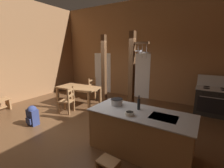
% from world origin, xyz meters
% --- Properties ---
extents(ground_plane, '(8.61, 7.75, 0.10)m').
position_xyz_m(ground_plane, '(0.00, 0.00, -0.05)').
color(ground_plane, brown).
extents(wall_back, '(8.61, 0.14, 4.34)m').
position_xyz_m(wall_back, '(0.00, 3.55, 2.17)').
color(wall_back, '#93663F').
rests_on(wall_back, ground_plane).
extents(wall_left, '(0.14, 7.75, 4.34)m').
position_xyz_m(wall_left, '(-3.97, 0.00, 2.17)').
color(wall_left, '#93663F').
rests_on(wall_left, ground_plane).
extents(glazed_door_back_left, '(1.00, 0.01, 2.05)m').
position_xyz_m(glazed_door_back_left, '(-1.76, 3.47, 1.02)').
color(glazed_door_back_left, white).
rests_on(glazed_door_back_left, ground_plane).
extents(glazed_panel_back_right, '(0.84, 0.01, 2.05)m').
position_xyz_m(glazed_panel_back_right, '(0.39, 3.47, 1.02)').
color(glazed_panel_back_right, white).
rests_on(glazed_panel_back_right, ground_plane).
extents(kitchen_island, '(2.18, 1.01, 0.92)m').
position_xyz_m(kitchen_island, '(1.82, -0.35, 0.46)').
color(kitchen_island, '#9E7044').
rests_on(kitchen_island, ground_plane).
extents(stove_range, '(1.15, 0.84, 1.32)m').
position_xyz_m(stove_range, '(3.26, 2.87, 0.48)').
color(stove_range, black).
rests_on(stove_range, ground_plane).
extents(support_post_with_pot_rack, '(0.60, 0.24, 2.69)m').
position_xyz_m(support_post_with_pot_rack, '(1.17, 0.67, 1.45)').
color(support_post_with_pot_rack, brown).
rests_on(support_post_with_pot_rack, ground_plane).
extents(support_post_center, '(0.14, 0.14, 2.69)m').
position_xyz_m(support_post_center, '(-0.08, 1.10, 1.35)').
color(support_post_center, brown).
rests_on(support_post_center, ground_plane).
extents(step_stool, '(0.38, 0.31, 0.30)m').
position_xyz_m(step_stool, '(1.59, -1.29, 0.18)').
color(step_stool, '#9E7044').
rests_on(step_stool, ground_plane).
extents(dining_table, '(1.74, 0.99, 0.74)m').
position_xyz_m(dining_table, '(-1.45, 1.27, 0.65)').
color(dining_table, '#9E7044').
rests_on(dining_table, ground_plane).
extents(ladderback_chair_near_window, '(0.55, 0.55, 0.95)m').
position_xyz_m(ladderback_chair_near_window, '(-1.17, 0.39, 0.45)').
color(ladderback_chair_near_window, '#9E7044').
rests_on(ladderback_chair_near_window, ground_plane).
extents(ladderback_chair_by_post, '(0.50, 0.50, 0.95)m').
position_xyz_m(ladderback_chair_by_post, '(-1.37, 2.22, 0.45)').
color(ladderback_chair_by_post, '#9E7044').
rests_on(ladderback_chair_by_post, ground_plane).
extents(backpack, '(0.33, 0.31, 0.60)m').
position_xyz_m(backpack, '(-1.38, -0.81, 0.31)').
color(backpack, navy).
rests_on(backpack, ground_plane).
extents(stockpot_on_counter, '(0.35, 0.28, 0.15)m').
position_xyz_m(stockpot_on_counter, '(1.16, -0.22, 0.99)').
color(stockpot_on_counter, '#B7BABF').
rests_on(stockpot_on_counter, kitchen_island).
extents(mixing_bowl_on_counter, '(0.18, 0.18, 0.07)m').
position_xyz_m(mixing_bowl_on_counter, '(1.67, -0.60, 0.95)').
color(mixing_bowl_on_counter, silver).
rests_on(mixing_bowl_on_counter, kitchen_island).
extents(bottle_tall_on_counter, '(0.06, 0.06, 0.32)m').
position_xyz_m(bottle_tall_on_counter, '(1.72, -0.23, 1.04)').
color(bottle_tall_on_counter, '#1E2328').
rests_on(bottle_tall_on_counter, kitchen_island).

